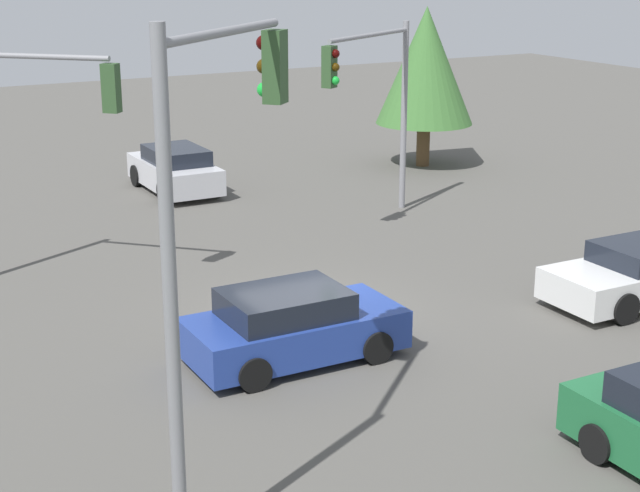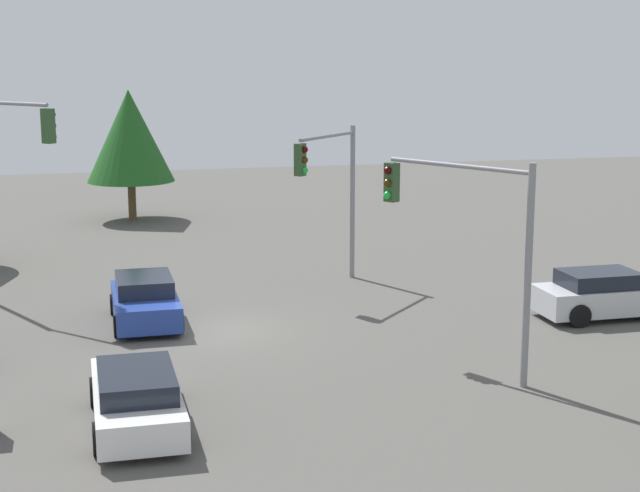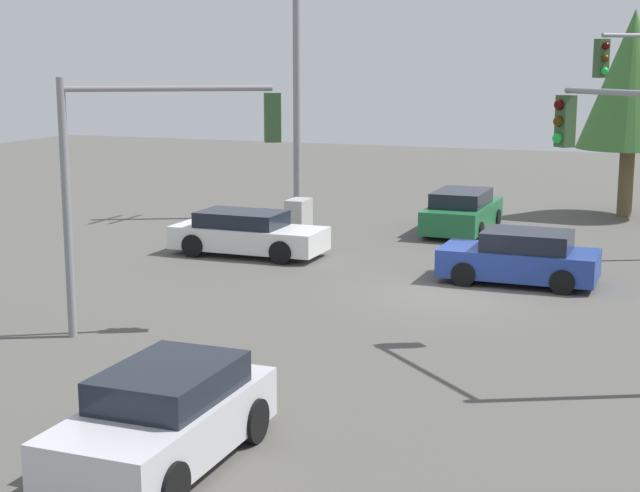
{
  "view_description": "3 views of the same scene",
  "coord_description": "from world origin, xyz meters",
  "px_view_note": "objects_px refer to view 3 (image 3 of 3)",
  "views": [
    {
      "loc": [
        -17.35,
        9.18,
        7.54
      ],
      "look_at": [
        0.44,
        -0.52,
        1.36
      ],
      "focal_mm": 55.0,
      "sensor_mm": 36.0,
      "label": 1
    },
    {
      "loc": [
        -3.78,
        -27.82,
        8.14
      ],
      "look_at": [
        3.16,
        -0.14,
        2.42
      ],
      "focal_mm": 55.0,
      "sensor_mm": 36.0,
      "label": 2
    },
    {
      "loc": [
        23.75,
        5.62,
        5.95
      ],
      "look_at": [
        2.57,
        -2.6,
        1.54
      ],
      "focal_mm": 55.0,
      "sensor_mm": 36.0,
      "label": 3
    }
  ],
  "objects_px": {
    "sedan_green": "(462,212)",
    "sedan_silver": "(165,418)",
    "sedan_white": "(247,234)",
    "traffic_signal_aux": "(157,157)",
    "electrical_cabinet": "(299,218)",
    "sedan_blue": "(521,258)",
    "traffic_signal_main": "(634,173)"
  },
  "relations": [
    {
      "from": "sedan_white",
      "to": "traffic_signal_main",
      "type": "distance_m",
      "value": 14.11
    },
    {
      "from": "sedan_green",
      "to": "electrical_cabinet",
      "type": "bearing_deg",
      "value": -150.79
    },
    {
      "from": "traffic_signal_main",
      "to": "electrical_cabinet",
      "type": "distance_m",
      "value": 16.07
    },
    {
      "from": "sedan_white",
      "to": "traffic_signal_main",
      "type": "bearing_deg",
      "value": 57.16
    },
    {
      "from": "traffic_signal_main",
      "to": "traffic_signal_aux",
      "type": "bearing_deg",
      "value": 49.39
    },
    {
      "from": "sedan_green",
      "to": "traffic_signal_aux",
      "type": "xyz_separation_m",
      "value": [
        14.69,
        -3.25,
        3.15
      ]
    },
    {
      "from": "sedan_white",
      "to": "sedan_green",
      "type": "distance_m",
      "value": 8.14
    },
    {
      "from": "sedan_white",
      "to": "traffic_signal_aux",
      "type": "xyz_separation_m",
      "value": [
        8.41,
        1.93,
        3.2
      ]
    },
    {
      "from": "traffic_signal_main",
      "to": "sedan_green",
      "type": "bearing_deg",
      "value": -21.42
    },
    {
      "from": "sedan_green",
      "to": "sedan_silver",
      "type": "distance_m",
      "value": 20.86
    },
    {
      "from": "sedan_green",
      "to": "electrical_cabinet",
      "type": "distance_m",
      "value": 5.67
    },
    {
      "from": "traffic_signal_main",
      "to": "traffic_signal_aux",
      "type": "height_order",
      "value": "traffic_signal_aux"
    },
    {
      "from": "sedan_green",
      "to": "traffic_signal_aux",
      "type": "relative_size",
      "value": 0.84
    },
    {
      "from": "sedan_white",
      "to": "sedan_green",
      "type": "xyz_separation_m",
      "value": [
        -6.28,
        5.19,
        0.05
      ]
    },
    {
      "from": "sedan_silver",
      "to": "electrical_cabinet",
      "type": "xyz_separation_m",
      "value": [
        -18.09,
        -5.35,
        -0.09
      ]
    },
    {
      "from": "sedan_blue",
      "to": "sedan_green",
      "type": "height_order",
      "value": "sedan_green"
    },
    {
      "from": "traffic_signal_aux",
      "to": "sedan_white",
      "type": "bearing_deg",
      "value": 72.24
    },
    {
      "from": "sedan_blue",
      "to": "traffic_signal_aux",
      "type": "bearing_deg",
      "value": 139.65
    },
    {
      "from": "traffic_signal_aux",
      "to": "sedan_silver",
      "type": "bearing_deg",
      "value": -90.07
    },
    {
      "from": "sedan_blue",
      "to": "traffic_signal_aux",
      "type": "xyz_separation_m",
      "value": [
        7.62,
        -6.47,
        3.18
      ]
    },
    {
      "from": "sedan_silver",
      "to": "traffic_signal_main",
      "type": "relative_size",
      "value": 0.75
    },
    {
      "from": "sedan_green",
      "to": "traffic_signal_main",
      "type": "distance_m",
      "value": 15.45
    },
    {
      "from": "sedan_green",
      "to": "traffic_signal_aux",
      "type": "height_order",
      "value": "traffic_signal_aux"
    },
    {
      "from": "sedan_white",
      "to": "sedan_silver",
      "type": "bearing_deg",
      "value": 20.97
    },
    {
      "from": "traffic_signal_aux",
      "to": "electrical_cabinet",
      "type": "distance_m",
      "value": 12.47
    },
    {
      "from": "sedan_blue",
      "to": "electrical_cabinet",
      "type": "bearing_deg",
      "value": 62.22
    },
    {
      "from": "sedan_silver",
      "to": "electrical_cabinet",
      "type": "relative_size",
      "value": 3.33
    },
    {
      "from": "sedan_white",
      "to": "traffic_signal_main",
      "type": "xyz_separation_m",
      "value": [
        7.46,
        11.55,
        3.16
      ]
    },
    {
      "from": "sedan_white",
      "to": "sedan_blue",
      "type": "xyz_separation_m",
      "value": [
        0.79,
        8.41,
        0.03
      ]
    },
    {
      "from": "sedan_white",
      "to": "sedan_green",
      "type": "bearing_deg",
      "value": 140.43
    },
    {
      "from": "sedan_green",
      "to": "traffic_signal_aux",
      "type": "bearing_deg",
      "value": -102.49
    },
    {
      "from": "electrical_cabinet",
      "to": "sedan_silver",
      "type": "bearing_deg",
      "value": 16.46
    }
  ]
}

